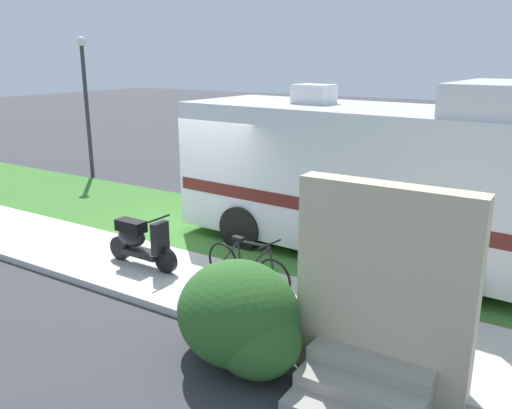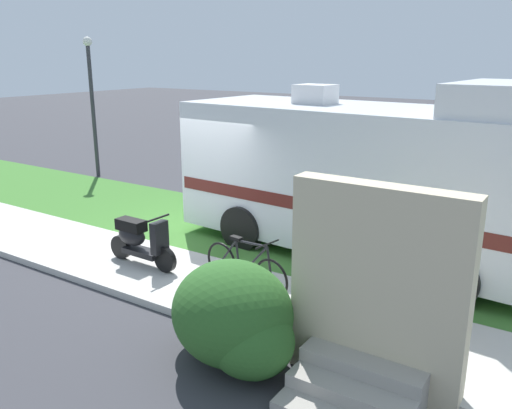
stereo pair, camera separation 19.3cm
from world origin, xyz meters
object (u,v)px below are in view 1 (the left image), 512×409
object	(u,v)px
bicycle	(247,267)
bottle_green	(345,319)
pickup_truck_near	(476,169)
street_lamp_post	(86,94)
motorhome_rv	(366,175)
scooter	(139,241)

from	to	relation	value
bicycle	bottle_green	world-z (taller)	bicycle
pickup_truck_near	street_lamp_post	xyz separation A→B (m)	(-10.88, -2.80, 1.61)
motorhome_rv	bottle_green	size ratio (longest dim) A/B	28.49
motorhome_rv	bottle_green	xyz separation A→B (m)	(0.91, -2.99, -1.35)
pickup_truck_near	street_lamp_post	world-z (taller)	street_lamp_post
street_lamp_post	bottle_green	bearing A→B (deg)	-24.76
pickup_truck_near	bottle_green	bearing A→B (deg)	-91.76
scooter	street_lamp_post	size ratio (longest dim) A/B	0.36
bicycle	pickup_truck_near	world-z (taller)	pickup_truck_near
bicycle	scooter	bearing A→B (deg)	-175.46
scooter	bicycle	size ratio (longest dim) A/B	0.90
motorhome_rv	bicycle	world-z (taller)	motorhome_rv
motorhome_rv	street_lamp_post	world-z (taller)	street_lamp_post
bicycle	bottle_green	xyz separation A→B (m)	(1.78, -0.28, -0.26)
bicycle	pickup_truck_near	bearing A→B (deg)	74.78
scooter	motorhome_rv	bearing A→B (deg)	43.70
bicycle	pickup_truck_near	distance (m)	7.71
pickup_truck_near	street_lamp_post	size ratio (longest dim) A/B	1.26
scooter	bottle_green	size ratio (longest dim) A/B	6.25
motorhome_rv	scooter	size ratio (longest dim) A/B	4.56
scooter	pickup_truck_near	world-z (taller)	pickup_truck_near
motorhome_rv	bottle_green	distance (m)	3.41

